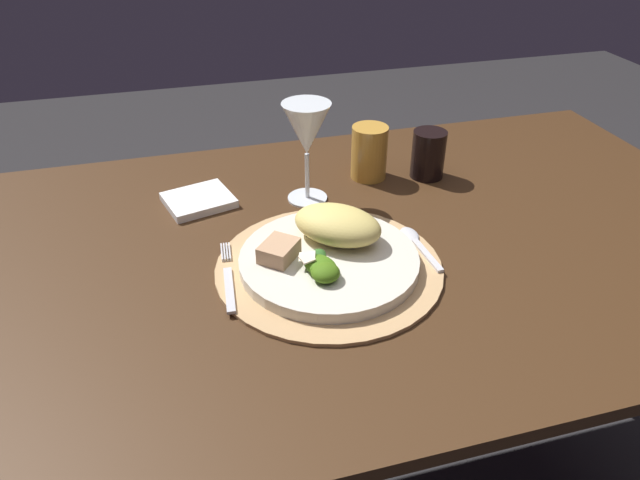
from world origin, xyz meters
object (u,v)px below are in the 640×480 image
at_px(fork, 228,279).
at_px(dinner_plate, 329,261).
at_px(spoon, 415,241).
at_px(wine_glass, 307,132).
at_px(dining_table, 345,321).
at_px(dark_tumbler, 428,154).
at_px(amber_tumbler, 369,152).
at_px(napkin, 199,200).

bearing_deg(fork, dinner_plate, -0.97).
xyz_separation_m(spoon, wine_glass, (-0.13, 0.19, 0.12)).
height_order(dining_table, dark_tumbler, dark_tumbler).
distance_m(spoon, amber_tumbler, 0.25).
distance_m(dining_table, fork, 0.27).
xyz_separation_m(dinner_plate, amber_tumbler, (0.16, 0.27, 0.04)).
height_order(dining_table, napkin, napkin).
bearing_deg(spoon, dark_tumbler, 61.85).
bearing_deg(wine_glass, spoon, -56.40).
bearing_deg(spoon, fork, -175.69).
bearing_deg(napkin, amber_tumbler, 3.57).
relative_size(napkin, amber_tumbler, 1.11).
bearing_deg(dinner_plate, fork, 179.03).
distance_m(spoon, dark_tumbler, 0.25).
bearing_deg(dinner_plate, dark_tumbler, 42.48).
relative_size(dinner_plate, amber_tumbler, 2.64).
bearing_deg(dark_tumbler, wine_glass, -173.54).
bearing_deg(dinner_plate, wine_glass, 84.11).
bearing_deg(dining_table, spoon, -21.85).
distance_m(spoon, wine_glass, 0.26).
xyz_separation_m(fork, dark_tumbler, (0.42, 0.24, 0.04)).
xyz_separation_m(spoon, napkin, (-0.32, 0.23, -0.00)).
distance_m(dining_table, amber_tumbler, 0.32).
distance_m(napkin, dark_tumbler, 0.44).
xyz_separation_m(dinner_plate, spoon, (0.15, 0.03, -0.01)).
height_order(napkin, dark_tumbler, dark_tumbler).
bearing_deg(napkin, wine_glass, -10.37).
height_order(wine_glass, amber_tumbler, wine_glass).
distance_m(dining_table, spoon, 0.21).
xyz_separation_m(dining_table, amber_tumbler, (0.11, 0.21, 0.22)).
xyz_separation_m(dinner_plate, dark_tumbler, (0.27, 0.24, 0.03)).
distance_m(fork, wine_glass, 0.30).
distance_m(fork, dark_tumbler, 0.48).
relative_size(dining_table, wine_glass, 7.82).
distance_m(dinner_plate, wine_glass, 0.25).
distance_m(dinner_plate, fork, 0.15).
distance_m(dining_table, dinner_plate, 0.20).
bearing_deg(wine_glass, amber_tumbler, 22.25).
xyz_separation_m(fork, wine_glass, (0.17, 0.21, 0.12)).
distance_m(dinner_plate, amber_tumbler, 0.32).
distance_m(amber_tumbler, dark_tumbler, 0.11).
bearing_deg(dark_tumbler, dining_table, -140.57).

